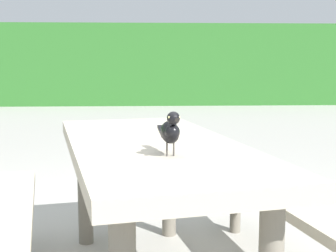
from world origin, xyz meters
name	(u,v)px	position (x,y,z in m)	size (l,w,h in m)	color
hedge_wall	(139,65)	(0.00, 10.27, 1.03)	(28.00, 1.61, 2.05)	#2D6B28
picnic_table_foreground	(153,179)	(0.16, -0.23, 0.56)	(2.00, 2.02, 0.74)	#B2A893
bird_grackle	(171,131)	(0.22, -0.59, 0.84)	(0.09, 0.29, 0.18)	black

